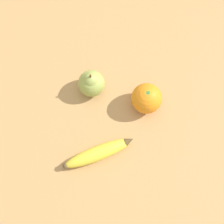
# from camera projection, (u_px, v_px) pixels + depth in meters

# --- Properties ---
(ground_plane) EXTENTS (3.00, 3.00, 0.00)m
(ground_plane) POSITION_uv_depth(u_px,v_px,m) (114.00, 82.00, 0.91)
(ground_plane) COLOR tan
(banana) EXTENTS (0.20, 0.09, 0.04)m
(banana) POSITION_uv_depth(u_px,v_px,m) (99.00, 153.00, 0.83)
(banana) COLOR yellow
(banana) RESTS_ON ground_plane
(orange) EXTENTS (0.08, 0.08, 0.08)m
(orange) POSITION_uv_depth(u_px,v_px,m) (146.00, 98.00, 0.85)
(orange) COLOR orange
(orange) RESTS_ON ground_plane
(pear) EXTENTS (0.08, 0.08, 0.09)m
(pear) POSITION_uv_depth(u_px,v_px,m) (91.00, 83.00, 0.87)
(pear) COLOR #99A84C
(pear) RESTS_ON ground_plane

